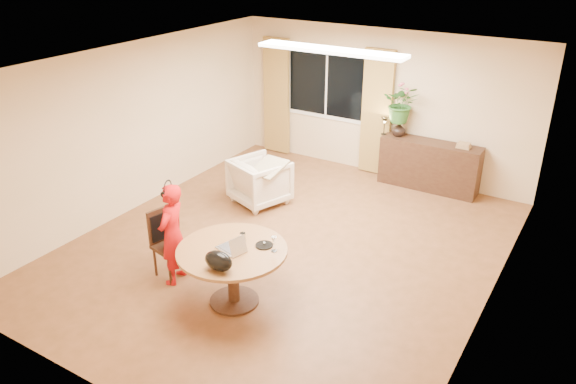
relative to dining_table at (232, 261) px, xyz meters
The scene contains 24 objects.
floor 1.54m from the dining_table, 95.62° to the left, with size 6.50×6.50×0.00m, color brown.
ceiling 2.48m from the dining_table, 95.62° to the left, with size 6.50×6.50×0.00m, color white.
wall_back 4.73m from the dining_table, 91.72° to the left, with size 5.50×5.50×0.00m, color #CDB685.
wall_left 3.30m from the dining_table, 153.81° to the left, with size 6.50×6.50×0.00m, color #CDB685.
wall_right 3.06m from the dining_table, 28.57° to the left, with size 6.50×6.50×0.00m, color #CDB685.
window 4.90m from the dining_table, 104.92° to the left, with size 1.70×0.03×1.30m.
curtain_left 5.15m from the dining_table, 116.58° to the left, with size 0.55×0.08×2.25m, color olive.
curtain_right 4.62m from the dining_table, 92.38° to the left, with size 0.55×0.08×2.25m, color olive.
ceiling_panel 3.29m from the dining_table, 93.06° to the left, with size 2.20×0.35×0.05m, color white.
dining_table is the anchor object (origin of this frame).
dining_chair 1.03m from the dining_table, behind, with size 0.43×0.40×0.90m, color black, non-canonical shape.
child 0.92m from the dining_table, behind, with size 0.32×0.49×1.33m, color red.
laptop 0.27m from the dining_table, 127.52° to the right, with size 0.33×0.22×0.22m, color #B7B7BC, non-canonical shape.
tumbler 0.31m from the dining_table, 91.59° to the left, with size 0.07×0.07×0.10m, color white, non-canonical shape.
wine_glass 0.55m from the dining_table, 26.13° to the left, with size 0.07×0.07×0.19m, color white, non-canonical shape.
pot_lid 0.42m from the dining_table, 42.52° to the left, with size 0.21×0.21×0.03m, color white, non-canonical shape.
handbag 0.52m from the dining_table, 71.45° to the right, with size 0.34×0.20×0.23m, color black, non-canonical shape.
armchair 2.77m from the dining_table, 117.34° to the left, with size 0.80×0.83×0.75m, color beige.
throw 2.62m from the dining_table, 113.70° to the left, with size 0.45×0.55×0.03m, color beige, non-canonical shape.
sideboard 4.52m from the dining_table, 78.56° to the left, with size 1.69×0.41×0.85m, color black.
vase 4.46m from the dining_table, 86.16° to the left, with size 0.24×0.24×0.25m, color black.
bouquet 4.52m from the dining_table, 86.01° to the left, with size 0.59×0.51×0.66m, color #2A6726.
book_stack 4.67m from the dining_table, 72.16° to the left, with size 0.22×0.16×0.09m, color #896545, non-canonical shape.
desk_lamp 4.40m from the dining_table, 89.37° to the left, with size 0.13×0.13×0.32m, color black, non-canonical shape.
Camera 1 is at (3.60, -5.86, 4.07)m, focal length 35.00 mm.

